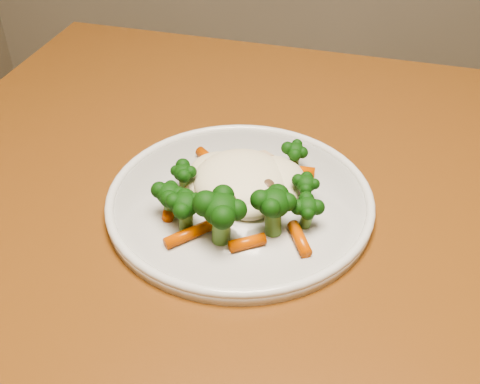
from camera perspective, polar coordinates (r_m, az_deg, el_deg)
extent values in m
cube|color=brown|center=(0.70, 10.66, -1.45)|extent=(1.19, 0.89, 0.04)
cube|color=brown|center=(1.28, -11.44, -2.45)|extent=(0.07, 0.07, 0.71)
cylinder|color=silver|center=(0.65, 0.00, -0.94)|extent=(0.29, 0.29, 0.01)
ellipsoid|color=#FBEFC9|center=(0.65, 0.14, 1.95)|extent=(0.12, 0.11, 0.05)
ellipsoid|color=black|center=(0.62, -6.67, -0.95)|extent=(0.04, 0.04, 0.04)
ellipsoid|color=black|center=(0.58, -1.80, -2.80)|extent=(0.06, 0.06, 0.05)
ellipsoid|color=black|center=(0.59, 3.18, -2.07)|extent=(0.05, 0.05, 0.05)
ellipsoid|color=black|center=(0.61, 6.35, -2.14)|extent=(0.04, 0.04, 0.03)
ellipsoid|color=black|center=(0.64, 6.22, 0.14)|extent=(0.03, 0.03, 0.03)
ellipsoid|color=black|center=(0.69, 5.19, 3.34)|extent=(0.03, 0.03, 0.03)
ellipsoid|color=black|center=(0.65, -5.36, 1.20)|extent=(0.03, 0.03, 0.03)
ellipsoid|color=black|center=(0.60, -5.17, -2.08)|extent=(0.05, 0.05, 0.04)
cylinder|color=#E05805|center=(0.70, -2.91, 3.14)|extent=(0.04, 0.04, 0.01)
cylinder|color=#E05805|center=(0.69, 1.77, 2.61)|extent=(0.03, 0.04, 0.01)
cylinder|color=#E05805|center=(0.68, 5.19, 2.04)|extent=(0.05, 0.02, 0.01)
cylinder|color=#E05805|center=(0.63, -6.64, -1.22)|extent=(0.02, 0.04, 0.01)
cylinder|color=#E05805|center=(0.60, -4.94, -4.00)|extent=(0.05, 0.04, 0.01)
cylinder|color=#E05805|center=(0.59, 0.69, -4.82)|extent=(0.04, 0.03, 0.01)
cylinder|color=#E05805|center=(0.59, 5.67, -4.43)|extent=(0.03, 0.04, 0.01)
ellipsoid|color=brown|center=(0.64, 1.14, 1.10)|extent=(0.03, 0.03, 0.02)
ellipsoid|color=brown|center=(0.63, 2.40, 0.58)|extent=(0.02, 0.02, 0.02)
ellipsoid|color=brown|center=(0.64, -1.93, 1.03)|extent=(0.02, 0.02, 0.01)
ellipsoid|color=brown|center=(0.61, -1.43, -0.84)|extent=(0.02, 0.02, 0.02)
ellipsoid|color=brown|center=(0.65, 1.31, 1.61)|extent=(0.02, 0.02, 0.02)
cube|color=beige|center=(0.68, -0.12, 3.20)|extent=(0.02, 0.02, 0.01)
cube|color=beige|center=(0.68, 2.35, 3.33)|extent=(0.02, 0.02, 0.01)
cube|color=beige|center=(0.67, -2.49, 2.71)|extent=(0.02, 0.02, 0.01)
cube|color=beige|center=(0.68, 0.14, 3.24)|extent=(0.02, 0.02, 0.01)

